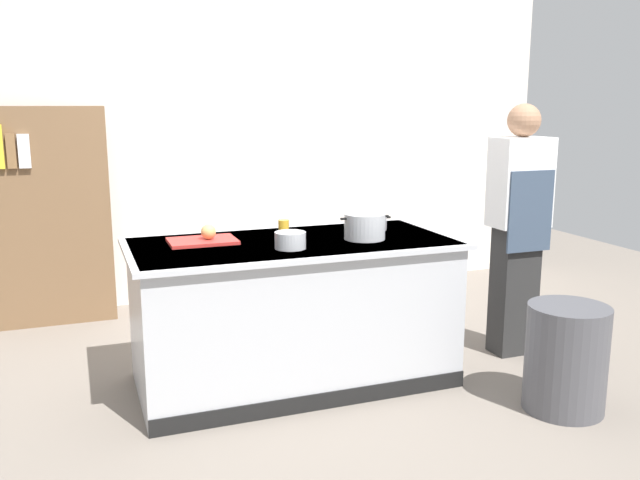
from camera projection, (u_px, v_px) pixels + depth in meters
The scene contains 12 objects.
ground_plane at pixel (294, 380), 4.25m from camera, with size 10.00×10.00×0.00m, color slate.
back_wall at pixel (218, 129), 5.87m from camera, with size 6.40×0.12×3.00m, color silver.
counter_island at pixel (294, 310), 4.15m from camera, with size 1.98×0.98×0.90m.
cutting_board at pixel (202, 241), 4.02m from camera, with size 0.40×0.28×0.02m, color red.
onion at pixel (208, 232), 4.01m from camera, with size 0.09×0.09×0.09m, color tan.
stock_pot at pixel (365, 226), 4.11m from camera, with size 0.32×0.25×0.16m.
sauce_pan at pixel (374, 223), 4.43m from camera, with size 0.23×0.17×0.09m.
mixing_bowl at pixel (290, 240), 3.85m from camera, with size 0.18×0.18×0.10m, color #B7BABF.
juice_cup at pixel (284, 228), 4.23m from camera, with size 0.07×0.07×0.10m, color yellow.
trash_bin at pixel (566, 358), 3.78m from camera, with size 0.45×0.45×0.61m, color #4C4C51.
person_chef at pixel (518, 224), 4.55m from camera, with size 0.38×0.25×1.72m.
bookshelf at pixel (36, 217), 5.21m from camera, with size 1.10×0.31×1.70m.
Camera 1 is at (-1.23, -3.79, 1.72)m, focal length 37.63 mm.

